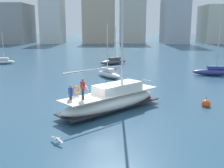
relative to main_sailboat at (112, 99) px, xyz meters
The scene contains 9 objects.
ground_plane 1.79m from the main_sailboat, 130.08° to the right, with size 400.00×400.00×0.00m, color #284C66.
main_sailboat is the anchor object (origin of this frame).
moored_sloop_near 21.50m from the main_sailboat, 49.96° to the left, with size 5.76×1.72×6.94m.
moored_sloop_far 34.19m from the main_sailboat, 126.98° to the left, with size 4.51×1.22×5.67m.
moored_catamaran 27.12m from the main_sailboat, 90.83° to the left, with size 5.15×4.09×6.66m.
moored_cutter_left 14.52m from the main_sailboat, 93.09° to the left, with size 3.98×4.98×7.11m.
seagull 7.37m from the main_sailboat, 115.00° to the right, with size 0.96×1.00×0.18m.
mooring_buoy 8.26m from the main_sailboat, ahead, with size 0.76×0.76×0.98m.
waterfront_buildings 88.33m from the main_sailboat, 89.47° to the left, with size 88.55×18.94×25.13m.
Camera 1 is at (1.52, -20.71, 6.92)m, focal length 44.14 mm.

